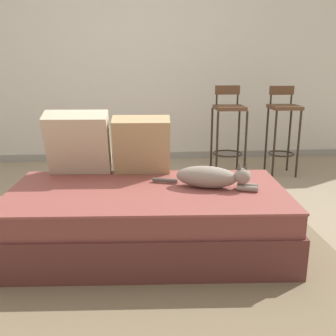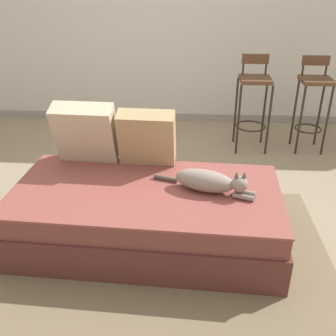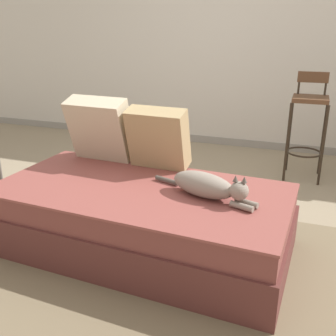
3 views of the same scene
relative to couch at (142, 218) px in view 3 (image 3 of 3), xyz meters
The scene contains 9 objects.
ground_plane 0.46m from the couch, 90.00° to the left, with size 16.00×16.00×0.00m, color gray.
wall_back_panel 2.86m from the couch, 90.00° to the left, with size 8.00×0.10×2.60m, color silver.
wall_baseboard_trim 2.60m from the couch, 90.00° to the left, with size 8.00×0.02×0.09m, color gray.
area_rug 0.37m from the couch, 90.00° to the right, with size 2.61×2.07×0.01m, color #75664C.
couch is the anchor object (origin of this frame).
throw_pillow_corner 0.80m from the couch, 140.86° to the left, with size 0.48×0.32×0.49m.
throw_pillow_middle 0.59m from the couch, 94.14° to the left, with size 0.44×0.28×0.45m.
cat 0.53m from the couch, ahead, with size 0.71×0.31×0.19m.
bar_stool_near_window 2.04m from the couch, 61.21° to the left, with size 0.34×0.34×1.01m.
Camera 3 is at (0.95, -2.53, 1.42)m, focal length 42.00 mm.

